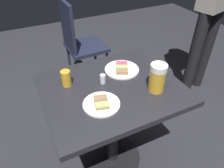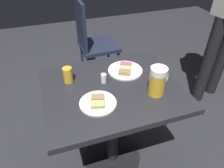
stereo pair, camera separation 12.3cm
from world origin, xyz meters
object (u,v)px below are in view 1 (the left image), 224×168
(patron_standing, at_px, (215,2))
(cafe_chair, at_px, (79,41))
(plate_far, at_px, (101,104))
(plate_near, at_px, (122,69))
(salt_shaker, at_px, (103,79))
(beer_mug, at_px, (158,77))
(beer_glass_small, at_px, (66,78))

(patron_standing, bearing_deg, cafe_chair, -43.82)
(cafe_chair, bearing_deg, plate_far, -13.39)
(plate_near, distance_m, plate_far, 0.35)
(salt_shaker, bearing_deg, beer_mug, 53.23)
(plate_near, xyz_separation_m, beer_mug, (0.26, 0.09, 0.07))
(salt_shaker, bearing_deg, plate_near, 113.55)
(beer_glass_small, bearing_deg, patron_standing, 101.41)
(salt_shaker, bearing_deg, plate_far, -26.05)
(beer_glass_small, distance_m, cafe_chair, 0.99)
(plate_far, relative_size, cafe_chair, 0.21)
(plate_far, relative_size, beer_glass_small, 2.05)
(plate_far, xyz_separation_m, beer_mug, (0.02, 0.34, 0.08))
(plate_near, xyz_separation_m, cafe_chair, (-0.89, -0.01, -0.19))
(plate_far, distance_m, salt_shaker, 0.19)
(beer_glass_small, distance_m, patron_standing, 1.46)
(plate_near, xyz_separation_m, salt_shaker, (0.07, -0.17, 0.02))
(salt_shaker, bearing_deg, cafe_chair, 170.80)
(plate_near, height_order, salt_shaker, salt_shaker)
(beer_mug, bearing_deg, beer_glass_small, -120.26)
(beer_mug, height_order, cafe_chair, cafe_chair)
(beer_mug, height_order, patron_standing, patron_standing)
(beer_glass_small, bearing_deg, plate_far, 24.99)
(plate_far, bearing_deg, plate_near, 134.27)
(patron_standing, bearing_deg, salt_shaker, 2.32)
(plate_far, bearing_deg, beer_mug, 87.19)
(cafe_chair, bearing_deg, salt_shaker, -10.65)
(beer_mug, distance_m, cafe_chair, 1.19)
(plate_far, distance_m, patron_standing, 1.42)
(beer_glass_small, xyz_separation_m, salt_shaker, (0.07, 0.20, -0.02))
(plate_near, distance_m, patron_standing, 1.11)
(beer_mug, relative_size, salt_shaker, 2.88)
(plate_far, distance_m, cafe_chair, 1.18)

